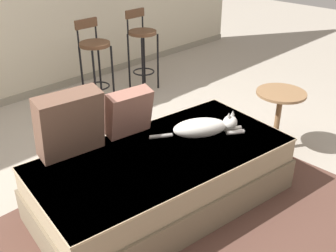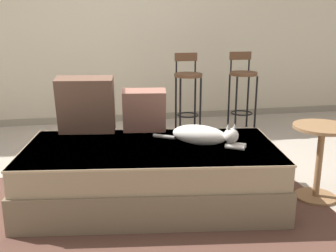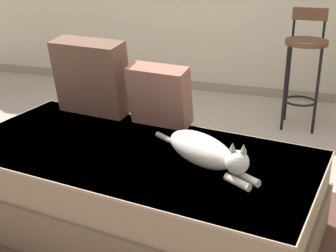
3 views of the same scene
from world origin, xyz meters
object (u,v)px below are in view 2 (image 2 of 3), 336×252
couch (151,174)px  throw_pillow_corner (86,105)px  throw_pillow_middle (144,110)px  cat (203,135)px  side_table (320,152)px  bar_stool_near_window (188,85)px  bar_stool_by_doorway (243,84)px

couch → throw_pillow_corner: throw_pillow_corner is taller
throw_pillow_middle → cat: 0.59m
throw_pillow_corner → side_table: bearing=-19.6°
throw_pillow_middle → side_table: (1.29, -0.56, -0.26)m
couch → throw_pillow_corner: size_ratio=4.18×
couch → throw_pillow_corner: 0.80m
throw_pillow_middle → throw_pillow_corner: bearing=172.0°
throw_pillow_corner → throw_pillow_middle: size_ratio=1.28×
couch → bar_stool_near_window: bearing=68.2°
bar_stool_near_window → side_table: bearing=-74.9°
cat → bar_stool_near_window: bearing=79.5°
bar_stool_near_window → bar_stool_by_doorway: bearing=-0.0°
couch → throw_pillow_corner: bearing=136.2°
throw_pillow_corner → bar_stool_near_window: size_ratio=0.49×
throw_pillow_middle → couch: bearing=-90.8°
bar_stool_by_doorway → side_table: bar_stool_by_doorway is taller
bar_stool_by_doorway → side_table: 2.05m
throw_pillow_middle → bar_stool_by_doorway: 2.06m
throw_pillow_corner → side_table: (1.76, -0.63, -0.31)m
cat → bar_stool_near_window: 1.94m
couch → bar_stool_near_window: bar_stool_near_window is taller
throw_pillow_middle → bar_stool_by_doorway: bar_stool_by_doorway is taller
throw_pillow_corner → bar_stool_near_window: bearing=49.3°
bar_stool_by_doorway → throw_pillow_corner: bearing=-143.8°
throw_pillow_middle → bar_stool_by_doorway: (1.44, 1.47, -0.05)m
couch → bar_stool_near_window: 2.03m
bar_stool_near_window → side_table: bar_stool_near_window is taller
throw_pillow_middle → side_table: size_ratio=0.63×
throw_pillow_middle → bar_stool_by_doorway: size_ratio=0.38×
couch → bar_stool_by_doorway: (1.45, 1.85, 0.36)m
bar_stool_by_doorway → side_table: (-0.16, -2.03, -0.21)m
throw_pillow_corner → bar_stool_near_window: (1.21, 1.40, -0.09)m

